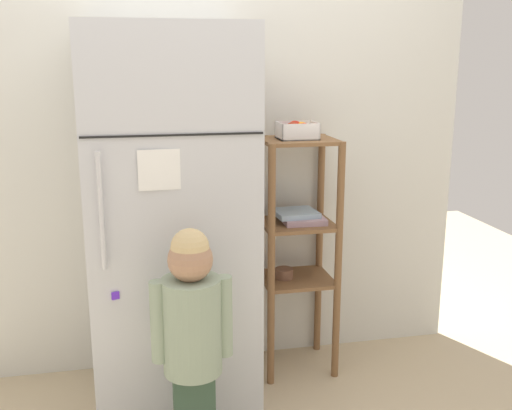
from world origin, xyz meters
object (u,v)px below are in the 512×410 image
child_standing (192,325)px  pantry_shelf_unit (297,235)px  fruit_bin (298,130)px  refrigerator (171,221)px

child_standing → pantry_shelf_unit: (0.60, 0.66, 0.13)m
fruit_bin → pantry_shelf_unit: bearing=51.2°
refrigerator → child_standing: 0.59m
child_standing → fruit_bin: 1.10m
refrigerator → fruit_bin: (0.62, 0.13, 0.38)m
child_standing → refrigerator: bearing=93.3°
pantry_shelf_unit → fruit_bin: (-0.01, -0.01, 0.53)m
pantry_shelf_unit → fruit_bin: size_ratio=6.49×
child_standing → pantry_shelf_unit: pantry_shelf_unit is taller
fruit_bin → refrigerator: bearing=-167.9°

